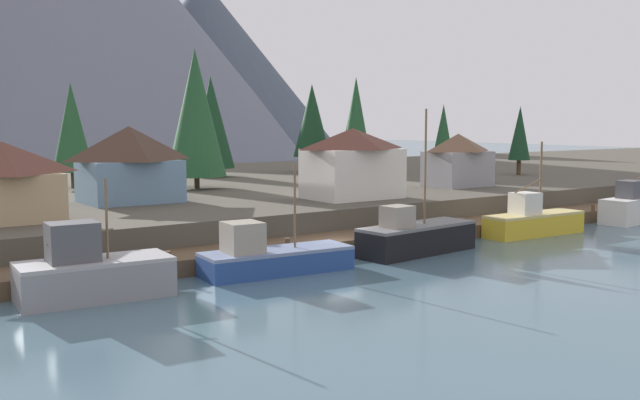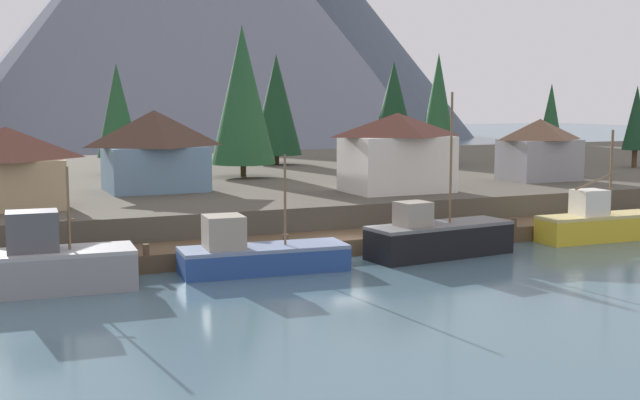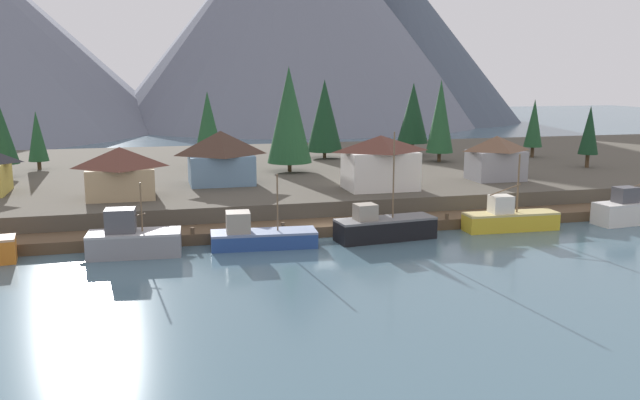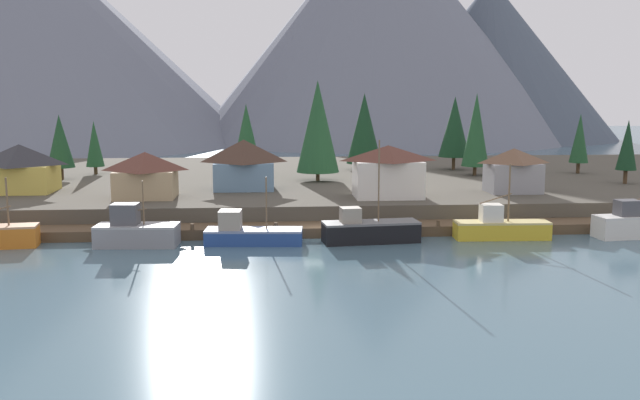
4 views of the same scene
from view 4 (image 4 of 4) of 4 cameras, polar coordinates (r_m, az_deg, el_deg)
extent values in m
cube|color=#476675|center=(88.20, -1.20, -0.79)|extent=(400.00, 400.00, 1.00)
cube|color=brown|center=(70.34, -0.36, -2.41)|extent=(80.00, 4.00, 1.00)
cylinder|color=brown|center=(72.14, -23.05, -2.59)|extent=(0.36, 0.36, 1.60)
cylinder|color=brown|center=(69.99, -16.83, -2.59)|extent=(0.36, 0.36, 1.60)
cylinder|color=brown|center=(68.71, -10.29, -2.56)|extent=(0.36, 0.36, 1.60)
cylinder|color=brown|center=(68.35, -3.60, -2.50)|extent=(0.36, 0.36, 1.60)
cylinder|color=brown|center=(68.93, 3.07, -2.40)|extent=(0.36, 0.36, 1.60)
cylinder|color=brown|center=(70.41, 9.54, -2.27)|extent=(0.36, 0.36, 1.60)
cylinder|color=brown|center=(72.75, 15.67, -2.12)|extent=(0.36, 0.36, 1.60)
cylinder|color=brown|center=(75.87, 21.36, -1.96)|extent=(0.36, 0.36, 1.60)
cube|color=#4C473D|center=(99.80, -1.59, 1.34)|extent=(400.00, 56.00, 2.50)
cone|color=slate|center=(216.49, 4.86, 14.01)|extent=(111.29, 111.29, 68.19)
cone|color=#475160|center=(225.62, 13.51, 10.99)|extent=(76.90, 76.90, 47.81)
cylinder|color=brown|center=(70.07, -24.00, -0.12)|extent=(0.17, 0.17, 4.40)
cube|color=gray|center=(67.27, -14.58, -2.86)|extent=(7.65, 3.61, 1.81)
cube|color=#9F9FA2|center=(67.08, -14.61, -2.01)|extent=(7.65, 3.61, 0.20)
cube|color=#4C4C51|center=(67.15, -15.50, -1.11)|extent=(2.49, 1.99, 1.95)
cylinder|color=brown|center=(66.56, -14.13, -0.22)|extent=(0.13, 0.13, 4.05)
cylinder|color=brown|center=(67.01, -15.19, -0.91)|extent=(3.23, 0.31, 0.62)
cube|color=navy|center=(66.31, -5.37, -3.03)|extent=(9.22, 3.56, 1.22)
cube|color=#6C7DA2|center=(66.17, -5.38, -2.43)|extent=(9.22, 3.56, 0.20)
cube|color=gray|center=(66.23, -7.28, -1.59)|extent=(2.17, 2.23, 1.76)
cylinder|color=brown|center=(65.62, -4.36, -0.25)|extent=(0.14, 0.14, 4.90)
cube|color=black|center=(66.89, 4.14, -2.67)|extent=(9.33, 3.74, 1.78)
cube|color=slate|center=(66.70, 4.15, -1.84)|extent=(9.33, 3.74, 0.20)
cube|color=gray|center=(66.09, 2.48, -1.21)|extent=(2.00, 1.79, 1.41)
cylinder|color=brown|center=(66.28, 4.79, 1.55)|extent=(0.14, 0.14, 7.71)
cube|color=gold|center=(70.50, 14.49, -2.44)|extent=(9.18, 2.70, 1.53)
cube|color=tan|center=(70.34, 14.52, -1.75)|extent=(9.18, 2.70, 0.20)
cube|color=silver|center=(69.87, 13.69, -1.01)|extent=(2.06, 1.79, 1.68)
cylinder|color=brown|center=(70.07, 15.07, 0.57)|extent=(0.17, 0.17, 5.56)
cylinder|color=brown|center=(69.77, 14.04, 0.11)|extent=(3.13, 0.23, 1.08)
cube|color=silver|center=(75.52, 24.16, -2.03)|extent=(8.22, 3.32, 1.98)
cube|color=silver|center=(75.34, 24.21, -1.21)|extent=(8.22, 3.32, 0.20)
cube|color=#4C4C51|center=(74.67, 23.65, -0.58)|extent=(2.35, 1.79, 1.54)
cylinder|color=brown|center=(74.97, 24.13, -0.06)|extent=(2.82, 0.36, 0.92)
cube|color=gray|center=(85.07, 15.36, 1.75)|extent=(5.92, 4.34, 3.42)
pyramid|color=brown|center=(84.80, 15.43, 3.48)|extent=(6.21, 4.56, 1.73)
cube|color=tan|center=(80.07, -13.92, 1.26)|extent=(6.50, 5.39, 3.08)
pyramid|color=brown|center=(79.79, -13.99, 3.08)|extent=(6.82, 5.66, 2.02)
cube|color=silver|center=(78.38, 5.52, 1.70)|extent=(7.40, 5.08, 4.08)
pyramid|color=brown|center=(78.08, 5.55, 3.81)|extent=(7.77, 5.33, 1.71)
cube|color=#6689A8|center=(85.11, -6.16, 1.98)|extent=(7.07, 5.61, 3.30)
pyramid|color=#422D23|center=(84.82, -6.19, 3.99)|extent=(7.42, 5.89, 2.68)
cube|color=gold|center=(89.33, -23.06, 1.61)|extent=(7.57, 6.12, 3.20)
pyramid|color=#2D2D33|center=(89.06, -23.17, 3.40)|extent=(7.95, 6.42, 2.40)
cylinder|color=#4C3823|center=(108.09, 20.16, 2.46)|extent=(0.50, 0.50, 1.55)
cone|color=#1E4C28|center=(107.74, 20.28, 4.72)|extent=(2.68, 2.68, 7.01)
cylinder|color=#4C3823|center=(93.05, -0.18, 1.94)|extent=(0.50, 0.50, 1.17)
cone|color=#1E4C28|center=(92.51, -0.18, 5.99)|extent=(5.63, 5.63, 11.98)
cylinder|color=#4C3823|center=(100.29, -20.18, 2.03)|extent=(0.50, 0.50, 1.63)
cone|color=#194223|center=(99.92, -20.31, 4.50)|extent=(3.59, 3.59, 7.04)
cylinder|color=#4C3823|center=(98.03, 23.48, 1.74)|extent=(0.50, 0.50, 1.77)
cone|color=#14381E|center=(97.67, 23.63, 4.11)|extent=(2.56, 2.56, 6.38)
cylinder|color=#4C3823|center=(105.47, -17.70, 2.31)|extent=(0.50, 0.50, 1.10)
cone|color=#1E4C28|center=(105.14, -17.80, 4.36)|extent=(2.56, 2.56, 6.45)
cylinder|color=#4C3823|center=(101.25, 12.41, 2.33)|extent=(0.50, 0.50, 1.32)
cone|color=#1E4C28|center=(100.79, 12.52, 5.58)|extent=(3.80, 3.80, 10.16)
cylinder|color=#4C3823|center=(108.18, 10.76, 2.95)|extent=(0.50, 0.50, 1.95)
cone|color=#14381E|center=(107.78, 10.84, 5.85)|extent=(4.65, 4.65, 8.99)
cylinder|color=#4C3823|center=(106.19, 3.57, 2.72)|extent=(0.50, 0.50, 1.00)
cone|color=#14381E|center=(105.75, 3.60, 5.81)|extent=(5.28, 5.28, 10.44)
cylinder|color=#4C3823|center=(99.77, -5.93, 2.47)|extent=(0.50, 0.50, 1.58)
cone|color=#1E4C28|center=(99.35, -5.98, 5.34)|extent=(3.78, 3.78, 8.42)
camera|label=1|loc=(37.77, -42.65, -1.50)|focal=40.83mm
camera|label=2|loc=(29.09, -38.10, -2.70)|focal=46.26mm
camera|label=3|loc=(14.02, -54.13, 7.72)|focal=37.78mm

